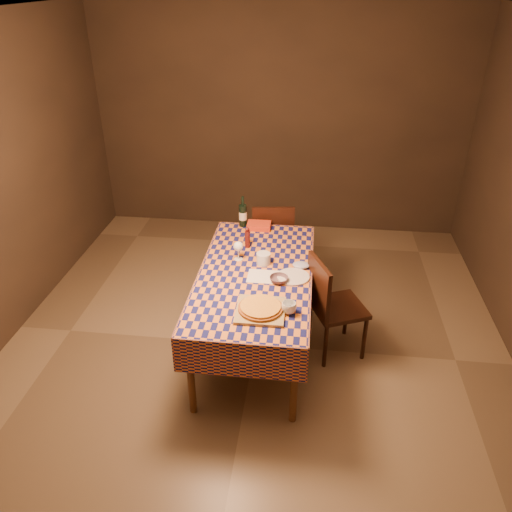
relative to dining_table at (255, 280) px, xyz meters
name	(u,v)px	position (x,y,z in m)	size (l,w,h in m)	color
room	(255,209)	(0.00, 0.00, 0.66)	(5.00, 5.10, 2.70)	brown
dining_table	(255,280)	(0.00, 0.00, 0.00)	(0.94, 1.84, 0.77)	brown
cutting_board	(260,310)	(0.10, -0.54, 0.09)	(0.36, 0.36, 0.02)	#9F844A
pizza	(260,307)	(0.10, -0.54, 0.11)	(0.39, 0.39, 0.03)	brown
pepper_mill	(247,238)	(-0.12, 0.43, 0.17)	(0.05, 0.05, 0.20)	#461110
bowl	(279,279)	(0.21, -0.12, 0.10)	(0.15, 0.15, 0.05)	#5A434C
wine_glass	(238,247)	(-0.17, 0.20, 0.20)	(0.10, 0.10, 0.17)	white
wine_bottle	(243,215)	(-0.22, 0.86, 0.19)	(0.09, 0.09, 0.31)	black
deli_tub	(263,258)	(0.05, 0.16, 0.13)	(0.12, 0.12, 0.10)	silver
takeout_container	(259,226)	(-0.06, 0.82, 0.10)	(0.23, 0.16, 0.06)	red
white_plate	(293,277)	(0.32, -0.04, 0.08)	(0.27, 0.27, 0.02)	silver
tumbler	(289,308)	(0.31, -0.53, 0.12)	(0.11, 0.11, 0.09)	white
flour_patch	(264,277)	(0.08, -0.06, 0.08)	(0.27, 0.21, 0.00)	silver
flour_bag	(301,265)	(0.38, 0.13, 0.10)	(0.15, 0.11, 0.04)	#A0A7CD
chair_far	(272,239)	(0.05, 1.09, -0.17)	(0.48, 0.48, 0.93)	black
chair_right	(330,302)	(0.63, 0.00, -0.17)	(0.56, 0.55, 0.93)	black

